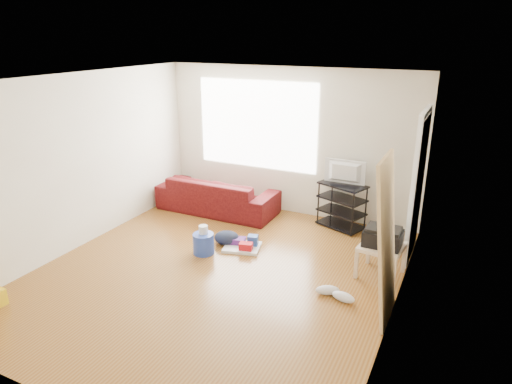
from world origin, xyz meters
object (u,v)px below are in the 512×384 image
at_px(sofa, 218,211).
at_px(bucket, 204,253).
at_px(side_table, 382,250).
at_px(backpack, 227,244).
at_px(tv_stand, 342,205).
at_px(cleaning_tray, 243,245).

xyz_separation_m(sofa, bucket, (0.65, -1.52, 0.00)).
xyz_separation_m(side_table, backpack, (-2.26, -0.06, -0.36)).
bearing_deg(sofa, tv_stand, -172.88).
relative_size(side_table, bucket, 1.93).
bearing_deg(cleaning_tray, sofa, 134.15).
bearing_deg(backpack, tv_stand, 24.94).
xyz_separation_m(bucket, cleaning_tray, (0.44, 0.39, 0.06)).
bearing_deg(side_table, bucket, -168.92).
relative_size(sofa, side_table, 3.64).
distance_m(sofa, backpack, 1.36).
bearing_deg(backpack, sofa, 105.53).
height_order(sofa, side_table, side_table).
xyz_separation_m(sofa, cleaning_tray, (1.09, -1.13, 0.06)).
xyz_separation_m(tv_stand, side_table, (0.90, -1.31, -0.01)).
relative_size(side_table, backpack, 1.56).
bearing_deg(backpack, bucket, -130.37).
height_order(sofa, cleaning_tray, sofa).
relative_size(sofa, backpack, 5.68).
relative_size(bucket, cleaning_tray, 0.50).
xyz_separation_m(sofa, backpack, (0.80, -1.11, 0.00)).
xyz_separation_m(side_table, bucket, (-2.41, -0.47, -0.36)).
xyz_separation_m(tv_stand, bucket, (-1.51, -1.79, -0.38)).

